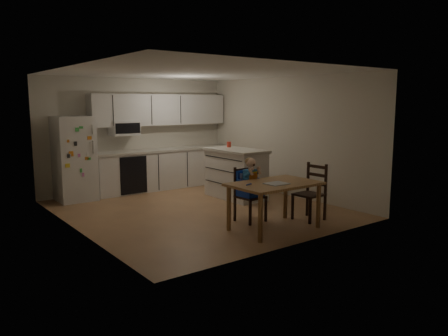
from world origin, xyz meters
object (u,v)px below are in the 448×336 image
kitchen_island (236,173)px  red_cup (229,144)px  dining_table (274,189)px  chair_side (313,188)px  refrigerator (74,159)px  chair_booster (249,183)px

kitchen_island → red_cup: 0.70m
red_cup → dining_table: size_ratio=0.08×
kitchen_island → dining_table: size_ratio=1.00×
red_cup → chair_side: bearing=-92.6°
red_cup → chair_side: red_cup is taller
refrigerator → dining_table: size_ratio=1.23×
dining_table → chair_side: 0.95m
kitchen_island → dining_table: 2.33m
kitchen_island → chair_side: 2.08m
red_cup → chair_side: 2.54m
red_cup → chair_booster: size_ratio=0.11×
dining_table → chair_side: chair_side is taller
chair_booster → refrigerator: bearing=114.4°
refrigerator → dining_table: refrigerator is taller
refrigerator → chair_side: bearing=-54.7°
chair_booster → chair_side: (0.95, -0.56, -0.11)m
refrigerator → red_cup: bearing=-26.0°
red_cup → kitchen_island: bearing=-107.8°
kitchen_island → dining_table: kitchen_island is taller
dining_table → chair_booster: size_ratio=1.29×
refrigerator → chair_booster: refrigerator is taller
refrigerator → chair_side: size_ratio=1.79×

